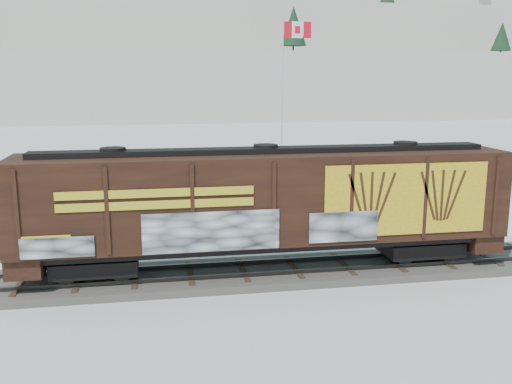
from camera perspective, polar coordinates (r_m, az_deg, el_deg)
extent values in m
plane|color=white|center=(22.26, 3.83, -8.21)|extent=(500.00, 500.00, 0.00)
cube|color=#59544C|center=(22.22, 3.83, -7.87)|extent=(50.00, 3.40, 0.28)
cube|color=#33302D|center=(21.49, 4.31, -7.94)|extent=(50.00, 0.10, 0.15)
cube|color=#33302D|center=(22.81, 3.40, -6.78)|extent=(50.00, 0.10, 0.15)
cube|color=white|center=(29.27, 0.28, -3.37)|extent=(40.00, 8.00, 0.03)
cube|color=white|center=(115.47, -7.76, 10.48)|extent=(360.00, 40.00, 12.00)
cube|color=white|center=(145.51, -8.37, 12.97)|extent=(360.00, 40.00, 24.00)
cube|color=white|center=(180.70, -8.82, 14.35)|extent=(360.00, 50.00, 35.00)
cone|color=black|center=(114.07, 3.77, 16.23)|extent=(5.04, 5.04, 7.38)
cone|color=black|center=(138.80, 23.36, 14.11)|extent=(4.20, 4.20, 6.15)
cube|color=black|center=(21.49, -15.74, -6.87)|extent=(3.00, 2.00, 0.90)
cube|color=black|center=(23.71, 15.97, -5.18)|extent=(3.00, 2.00, 0.90)
cylinder|color=black|center=(20.87, -18.55, -7.58)|extent=(0.90, 0.12, 0.90)
cube|color=black|center=(21.60, 0.95, -4.89)|extent=(18.14, 2.40, 0.25)
cube|color=black|center=(21.18, 0.96, -0.38)|extent=(18.14, 3.00, 3.22)
cube|color=black|center=(20.90, 0.98, 4.21)|extent=(16.69, 0.90, 0.20)
cube|color=gold|center=(21.25, 14.85, -0.72)|extent=(6.17, 0.03, 2.60)
cube|color=gold|center=(19.21, -9.89, -0.69)|extent=(6.53, 0.02, 0.70)
cube|color=silver|center=(19.58, -4.44, -3.97)|extent=(4.72, 0.03, 1.40)
cylinder|color=silver|center=(37.41, 2.52, -0.01)|extent=(0.90, 0.90, 0.20)
cylinder|color=silver|center=(36.73, 2.60, 8.36)|extent=(0.14, 0.14, 11.10)
cube|color=red|center=(36.88, 3.22, 15.91)|extent=(0.50, 0.07, 1.00)
cube|color=white|center=(37.02, 4.16, 15.88)|extent=(0.70, 0.09, 1.00)
cube|color=red|center=(37.19, 5.17, 15.84)|extent=(0.50, 0.07, 1.00)
imported|color=silver|center=(27.47, -7.62, -2.80)|extent=(4.77, 3.32, 1.51)
imported|color=white|center=(27.63, -0.17, -2.67)|extent=(4.65, 2.57, 1.45)
imported|color=black|center=(30.80, 14.49, -1.67)|extent=(4.85, 2.44, 1.35)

